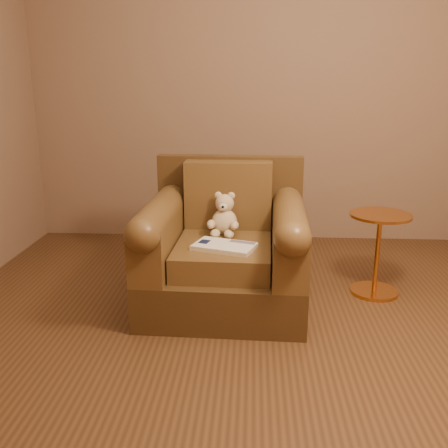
{
  "coord_description": "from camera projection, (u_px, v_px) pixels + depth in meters",
  "views": [
    {
      "loc": [
        -0.07,
        -2.4,
        1.38
      ],
      "look_at": [
        -0.24,
        0.5,
        0.55
      ],
      "focal_mm": 40.0,
      "sensor_mm": 36.0,
      "label": 1
    }
  ],
  "objects": [
    {
      "name": "floor",
      "position": [
        263.0,
        348.0,
        2.68
      ],
      "size": [
        4.0,
        4.0,
        0.0
      ],
      "primitive_type": "plane",
      "color": "#54351C",
      "rests_on": "ground"
    },
    {
      "name": "room",
      "position": [
        272.0,
        3.0,
        2.21
      ],
      "size": [
        4.02,
        4.02,
        2.71
      ],
      "color": "#886B54",
      "rests_on": "ground"
    },
    {
      "name": "armchair",
      "position": [
        225.0,
        250.0,
        3.17
      ],
      "size": [
        1.02,
        0.97,
        0.89
      ],
      "rotation": [
        0.0,
        0.0,
        -0.03
      ],
      "color": "#473117",
      "rests_on": "floor"
    },
    {
      "name": "teddy_bear",
      "position": [
        224.0,
        218.0,
        3.2
      ],
      "size": [
        0.2,
        0.23,
        0.28
      ],
      "rotation": [
        0.0,
        0.0,
        -0.1
      ],
      "color": "beige",
      "rests_on": "armchair"
    },
    {
      "name": "guidebook",
      "position": [
        224.0,
        246.0,
        2.95
      ],
      "size": [
        0.4,
        0.31,
        0.03
      ],
      "rotation": [
        0.0,
        0.0,
        -0.32
      ],
      "color": "beige",
      "rests_on": "armchair"
    },
    {
      "name": "side_table",
      "position": [
        377.0,
        251.0,
        3.29
      ],
      "size": [
        0.4,
        0.4,
        0.55
      ],
      "color": "#D48A3A",
      "rests_on": "floor"
    }
  ]
}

